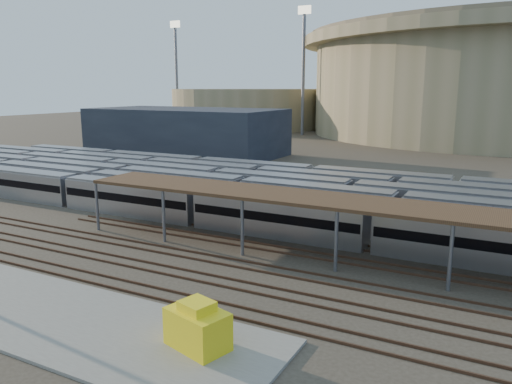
{
  "coord_description": "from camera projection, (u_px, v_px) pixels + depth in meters",
  "views": [
    {
      "loc": [
        29.68,
        -35.38,
        14.51
      ],
      "look_at": [
        4.91,
        12.0,
        3.29
      ],
      "focal_mm": 35.0,
      "sensor_mm": 36.0,
      "label": 1
    }
  ],
  "objects": [
    {
      "name": "ground",
      "position": [
        151.0,
        244.0,
        47.12
      ],
      "size": [
        420.0,
        420.0,
        0.0
      ],
      "primitive_type": "plane",
      "color": "#383026",
      "rests_on": "ground"
    },
    {
      "name": "subway_trains",
      "position": [
        243.0,
        190.0,
        62.93
      ],
      "size": [
        122.5,
        23.9,
        3.6
      ],
      "color": "#AEAEB3",
      "rests_on": "ground"
    },
    {
      "name": "inspection_shed",
      "position": [
        400.0,
        210.0,
        39.59
      ],
      "size": [
        60.3,
        6.0,
        5.3
      ],
      "color": "slate",
      "rests_on": "ground"
    },
    {
      "name": "empty_tracks",
      "position": [
        114.0,
        259.0,
        42.76
      ],
      "size": [
        170.0,
        9.62,
        0.18
      ],
      "color": "#4C3323",
      "rests_on": "ground"
    },
    {
      "name": "stadium",
      "position": [
        506.0,
        81.0,
        153.82
      ],
      "size": [
        124.0,
        124.0,
        32.5
      ],
      "color": "gray",
      "rests_on": "ground"
    },
    {
      "name": "secondary_arena",
      "position": [
        248.0,
        108.0,
        185.64
      ],
      "size": [
        56.0,
        56.0,
        14.0
      ],
      "primitive_type": "cylinder",
      "color": "gray",
      "rests_on": "ground"
    },
    {
      "name": "service_building",
      "position": [
        186.0,
        132.0,
        109.66
      ],
      "size": [
        42.0,
        20.0,
        10.0
      ],
      "primitive_type": "cube",
      "color": "#1E232D",
      "rests_on": "ground"
    },
    {
      "name": "floodlight_0",
      "position": [
        303.0,
        67.0,
        151.89
      ],
      "size": [
        4.0,
        1.0,
        38.4
      ],
      "color": "slate",
      "rests_on": "ground"
    },
    {
      "name": "floodlight_1",
      "position": [
        176.0,
        71.0,
        185.5
      ],
      "size": [
        4.0,
        1.0,
        38.4
      ],
      "color": "slate",
      "rests_on": "ground"
    },
    {
      "name": "floodlight_3",
      "position": [
        404.0,
        71.0,
        186.18
      ],
      "size": [
        4.0,
        1.0,
        38.4
      ],
      "color": "slate",
      "rests_on": "ground"
    },
    {
      "name": "yellow_equipment",
      "position": [
        198.0,
        329.0,
        27.86
      ],
      "size": [
        3.97,
        3.07,
        2.19
      ],
      "primitive_type": "cube",
      "rotation": [
        0.0,
        0.0,
        -0.28
      ],
      "color": "yellow",
      "rests_on": "apron"
    }
  ]
}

